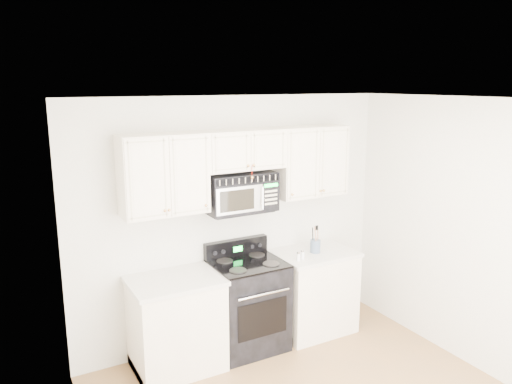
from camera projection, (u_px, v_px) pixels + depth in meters
room at (339, 276)px, 3.75m from camera, size 3.51×3.51×2.61m
base_cabinet_left at (176, 327)px, 4.80m from camera, size 0.86×0.65×0.92m
base_cabinet_right at (313, 293)px, 5.55m from camera, size 0.86×0.65×0.92m
range at (248, 304)px, 5.16m from camera, size 0.71×0.65×1.11m
upper_cabinets at (242, 163)px, 4.97m from camera, size 2.44×0.37×0.75m
microwave at (240, 192)px, 5.00m from camera, size 0.71×0.41×0.39m
utensil_crock at (315, 246)px, 5.40m from camera, size 0.11×0.11×0.30m
shaker_salt at (303, 254)px, 5.20m from camera, size 0.04×0.04×0.10m
shaker_pepper at (298, 256)px, 5.15m from camera, size 0.04×0.04×0.10m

